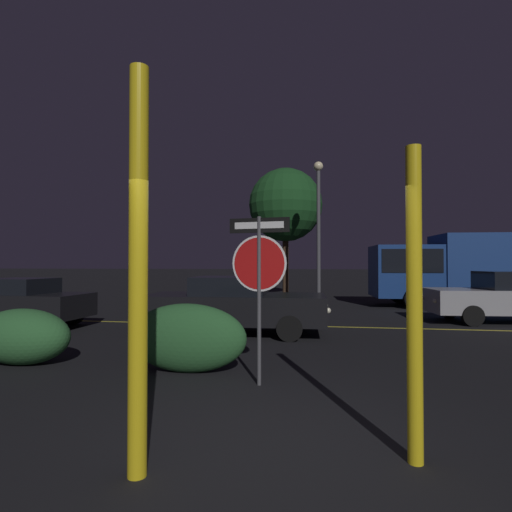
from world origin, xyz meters
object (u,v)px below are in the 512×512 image
at_px(hedge_bush_0, 22,336).
at_px(passing_car_1, 17,302).
at_px(stop_sign, 259,265).
at_px(yellow_pole_left, 138,269).
at_px(hedge_bush_1, 187,338).
at_px(passing_car_2, 235,304).
at_px(passing_car_3, 511,297).
at_px(street_lamp, 319,217).
at_px(tree_0, 285,205).
at_px(yellow_pole_right, 414,303).
at_px(delivery_truck, 456,267).

distance_m(hedge_bush_0, passing_car_1, 4.85).
bearing_deg(stop_sign, yellow_pole_left, -95.99).
relative_size(hedge_bush_1, passing_car_1, 0.49).
height_order(passing_car_2, passing_car_3, passing_car_3).
bearing_deg(passing_car_3, stop_sign, 133.59).
xyz_separation_m(passing_car_1, street_lamp, (8.44, 6.79, 3.06)).
bearing_deg(tree_0, hedge_bush_1, -91.93).
bearing_deg(hedge_bush_1, passing_car_1, 149.05).
distance_m(hedge_bush_1, passing_car_2, 3.74).
xyz_separation_m(hedge_bush_1, street_lamp, (2.22, 10.52, 3.19)).
bearing_deg(stop_sign, passing_car_2, 114.26).
xyz_separation_m(yellow_pole_right, hedge_bush_1, (-2.99, 2.59, -0.87)).
bearing_deg(hedge_bush_0, yellow_pole_left, -41.14).
bearing_deg(passing_car_1, delivery_truck, -60.20).
bearing_deg(passing_car_1, yellow_pole_right, -123.09).
xyz_separation_m(stop_sign, passing_car_3, (6.70, 7.33, -1.00)).
xyz_separation_m(passing_car_3, delivery_truck, (-0.09, 4.56, 0.87)).
xyz_separation_m(passing_car_1, tree_0, (6.72, 11.12, 4.21)).
bearing_deg(delivery_truck, yellow_pole_right, 157.83).
height_order(stop_sign, yellow_pole_left, yellow_pole_left).
bearing_deg(yellow_pole_right, hedge_bush_1, 139.19).
xyz_separation_m(yellow_pole_right, passing_car_3, (4.99, 9.41, -0.66)).
height_order(passing_car_2, street_lamp, street_lamp).
xyz_separation_m(yellow_pole_right, street_lamp, (-0.78, 13.10, 2.33)).
xyz_separation_m(passing_car_1, delivery_truck, (14.12, 7.65, 0.94)).
xyz_separation_m(yellow_pole_left, yellow_pole_right, (2.38, 0.58, -0.31)).
distance_m(hedge_bush_1, passing_car_3, 10.50).
bearing_deg(street_lamp, yellow_pole_right, -86.61).
xyz_separation_m(yellow_pole_right, hedge_bush_0, (-6.06, 2.64, -0.94)).
distance_m(yellow_pole_left, hedge_bush_0, 5.05).
height_order(hedge_bush_1, delivery_truck, delivery_truck).
height_order(hedge_bush_1, passing_car_2, passing_car_2).
height_order(passing_car_2, tree_0, tree_0).
distance_m(delivery_truck, street_lamp, 6.12).
bearing_deg(street_lamp, passing_car_2, -107.83).
bearing_deg(stop_sign, delivery_truck, 68.88).
height_order(yellow_pole_right, passing_car_2, yellow_pole_right).
bearing_deg(yellow_pole_left, hedge_bush_1, 101.04).
bearing_deg(hedge_bush_0, delivery_truck, 45.94).
bearing_deg(hedge_bush_1, stop_sign, -21.79).
distance_m(hedge_bush_0, passing_car_3, 12.96).
bearing_deg(delivery_truck, yellow_pole_left, 150.59).
bearing_deg(yellow_pole_right, passing_car_3, 62.07).
relative_size(yellow_pole_left, yellow_pole_right, 1.22).
distance_m(yellow_pole_left, passing_car_1, 9.77).
relative_size(yellow_pole_right, street_lamp, 0.47).
distance_m(hedge_bush_1, passing_car_1, 7.25).
bearing_deg(street_lamp, stop_sign, -94.88).
distance_m(stop_sign, hedge_bush_0, 4.56).
distance_m(hedge_bush_0, passing_car_2, 4.82).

